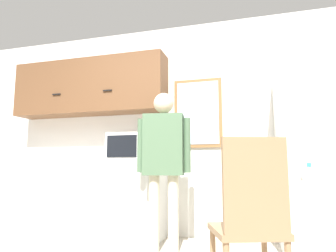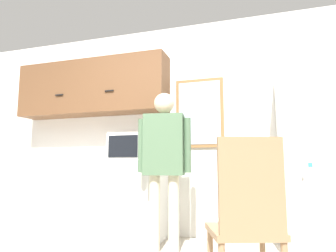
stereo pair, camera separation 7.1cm
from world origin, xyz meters
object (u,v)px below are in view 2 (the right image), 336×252
person (164,154)px  refrigerator (322,158)px  microwave (133,147)px  chair (247,216)px

person → refrigerator: refrigerator is taller
microwave → person: size_ratio=0.32×
person → chair: person is taller
person → refrigerator: size_ratio=0.87×
chair → person: bearing=-69.3°
person → chair: size_ratio=1.58×
microwave → chair: microwave is taller
person → refrigerator: bearing=6.1°
person → refrigerator: (1.54, 0.38, -0.05)m
microwave → refrigerator: (2.04, 0.06, -0.15)m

